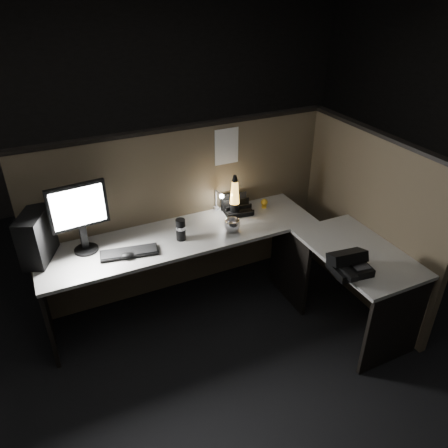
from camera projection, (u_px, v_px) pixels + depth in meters
name	position (u px, v px, depth m)	size (l,w,h in m)	color
floor	(230.00, 343.00, 3.52)	(6.00, 6.00, 0.00)	black
room_shell	(232.00, 154.00, 2.70)	(6.00, 6.00, 6.00)	silver
partition_back	(185.00, 211.00, 3.86)	(2.66, 0.06, 1.50)	brown
partition_right	(366.00, 222.00, 3.71)	(0.06, 1.66, 1.50)	brown
desk	(237.00, 262.00, 3.49)	(2.60, 1.60, 0.73)	#ABA9A2
pc_tower	(36.00, 237.00, 3.18)	(0.16, 0.36, 0.38)	black
monitor	(79.00, 212.00, 3.21)	(0.43, 0.18, 0.55)	black
keyboard	(129.00, 253.00, 3.32)	(0.43, 0.14, 0.02)	black
mouse	(128.00, 255.00, 3.27)	(0.10, 0.07, 0.04)	black
clip_lamp	(219.00, 200.00, 3.83)	(0.04, 0.16, 0.21)	silver
organizer	(237.00, 208.00, 3.88)	(0.26, 0.24, 0.18)	black
lava_lamp	(235.00, 199.00, 3.77)	(0.10, 0.10, 0.38)	black
travel_mug	(181.00, 230.00, 3.46)	(0.08, 0.08, 0.18)	black
steel_mug	(232.00, 225.00, 3.59)	(0.13, 0.13, 0.10)	silver
figurine	(264.00, 202.00, 3.94)	(0.06, 0.06, 0.06)	yellow
pinned_paper	(227.00, 147.00, 3.70)	(0.22, 0.00, 0.31)	white
desk_phone	(349.00, 264.00, 3.11)	(0.29, 0.30, 0.16)	black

